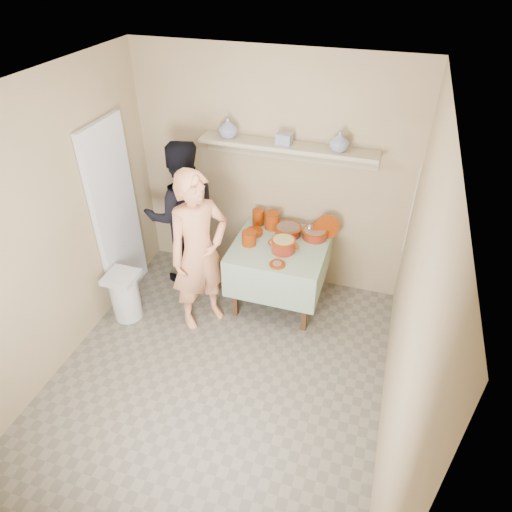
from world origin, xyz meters
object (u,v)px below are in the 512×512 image
at_px(person_cook, 199,253).
at_px(cazuela_rice, 283,244).
at_px(person_helper, 183,215).
at_px(trash_bin, 125,295).
at_px(serving_table, 280,253).

xyz_separation_m(person_cook, cazuela_rice, (0.74, 0.43, -0.02)).
height_order(person_cook, person_helper, person_cook).
relative_size(person_helper, trash_bin, 3.08).
bearing_deg(cazuela_rice, serving_table, 117.86).
distance_m(person_cook, person_helper, 0.78).
distance_m(person_helper, cazuela_rice, 1.22).
height_order(person_cook, trash_bin, person_cook).
bearing_deg(cazuela_rice, trash_bin, -157.64).
relative_size(cazuela_rice, trash_bin, 0.59).
bearing_deg(trash_bin, serving_table, 26.67).
bearing_deg(person_helper, cazuela_rice, 138.94).
distance_m(person_helper, trash_bin, 1.07).
distance_m(serving_table, trash_bin, 1.70).
height_order(person_helper, serving_table, person_helper).
distance_m(cazuela_rice, trash_bin, 1.77).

